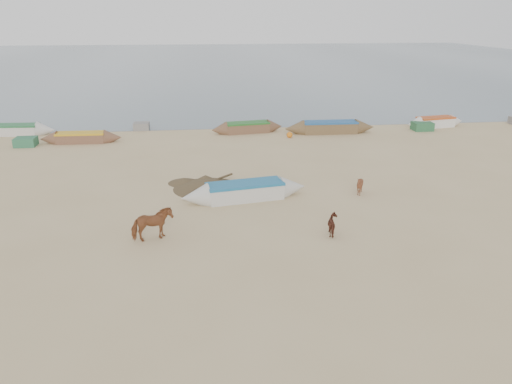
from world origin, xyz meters
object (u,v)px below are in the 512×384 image
Objects in this scene: calf_right at (334,225)px; near_canoe at (245,191)px; calf_front at (360,185)px; cow_adult at (152,224)px.

calf_right is 0.13× the size of near_canoe.
calf_front reaches higher than calf_right.
calf_front is (9.98, 4.26, -0.19)m from cow_adult.
cow_adult is 7.43m from calf_right.
cow_adult is 10.85m from calf_front.
calf_front is 5.26m from calf_right.
near_canoe is (-3.26, 4.62, 0.00)m from calf_right.
calf_front is 0.16× the size of near_canoe.
calf_front is at bearing -85.64° from cow_adult.
cow_adult reaches higher than calf_right.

